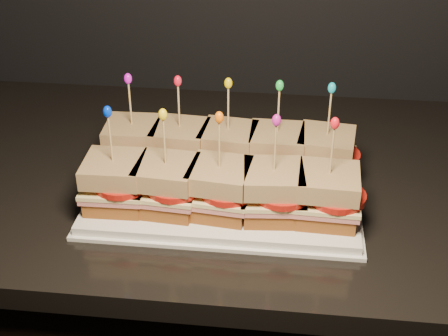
# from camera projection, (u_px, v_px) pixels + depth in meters

# --- Properties ---
(granite_slab) EXTENTS (2.71, 0.63, 0.04)m
(granite_slab) POSITION_uv_depth(u_px,v_px,m) (166.00, 174.00, 1.04)
(granite_slab) COLOR black
(granite_slab) RESTS_ON cabinet
(platter) EXTENTS (0.39, 0.24, 0.02)m
(platter) POSITION_uv_depth(u_px,v_px,m) (224.00, 194.00, 0.94)
(platter) COLOR white
(platter) RESTS_ON granite_slab
(platter_rim) EXTENTS (0.41, 0.26, 0.01)m
(platter_rim) POSITION_uv_depth(u_px,v_px,m) (224.00, 197.00, 0.94)
(platter_rim) COLOR white
(platter_rim) RESTS_ON granite_slab
(sandwich_0_bread_bot) EXTENTS (0.08, 0.08, 0.02)m
(sandwich_0_bread_bot) POSITION_uv_depth(u_px,v_px,m) (135.00, 158.00, 0.99)
(sandwich_0_bread_bot) COLOR brown
(sandwich_0_bread_bot) RESTS_ON platter
(sandwich_0_ham) EXTENTS (0.09, 0.09, 0.01)m
(sandwich_0_ham) POSITION_uv_depth(u_px,v_px,m) (134.00, 150.00, 0.98)
(sandwich_0_ham) COLOR #CD6A68
(sandwich_0_ham) RESTS_ON sandwich_0_bread_bot
(sandwich_0_cheese) EXTENTS (0.09, 0.09, 0.01)m
(sandwich_0_cheese) POSITION_uv_depth(u_px,v_px,m) (134.00, 146.00, 0.98)
(sandwich_0_cheese) COLOR #F2DE90
(sandwich_0_cheese) RESTS_ON sandwich_0_ham
(sandwich_0_tomato) EXTENTS (0.08, 0.08, 0.01)m
(sandwich_0_tomato) POSITION_uv_depth(u_px,v_px,m) (140.00, 144.00, 0.97)
(sandwich_0_tomato) COLOR red
(sandwich_0_tomato) RESTS_ON sandwich_0_cheese
(sandwich_0_bread_top) EXTENTS (0.08, 0.08, 0.03)m
(sandwich_0_bread_top) POSITION_uv_depth(u_px,v_px,m) (133.00, 132.00, 0.97)
(sandwich_0_bread_top) COLOR brown
(sandwich_0_bread_top) RESTS_ON sandwich_0_tomato
(sandwich_0_pick) EXTENTS (0.00, 0.00, 0.09)m
(sandwich_0_pick) POSITION_uv_depth(u_px,v_px,m) (130.00, 106.00, 0.94)
(sandwich_0_pick) COLOR tan
(sandwich_0_pick) RESTS_ON sandwich_0_bread_top
(sandwich_0_frill) EXTENTS (0.01, 0.01, 0.02)m
(sandwich_0_frill) POSITION_uv_depth(u_px,v_px,m) (128.00, 79.00, 0.92)
(sandwich_0_frill) COLOR #CC11D3
(sandwich_0_frill) RESTS_ON sandwich_0_pick
(sandwich_1_bread_bot) EXTENTS (0.09, 0.09, 0.02)m
(sandwich_1_bread_bot) POSITION_uv_depth(u_px,v_px,m) (181.00, 161.00, 0.98)
(sandwich_1_bread_bot) COLOR brown
(sandwich_1_bread_bot) RESTS_ON platter
(sandwich_1_ham) EXTENTS (0.09, 0.09, 0.01)m
(sandwich_1_ham) POSITION_uv_depth(u_px,v_px,m) (181.00, 153.00, 0.98)
(sandwich_1_ham) COLOR #CD6A68
(sandwich_1_ham) RESTS_ON sandwich_1_bread_bot
(sandwich_1_cheese) EXTENTS (0.10, 0.09, 0.01)m
(sandwich_1_cheese) POSITION_uv_depth(u_px,v_px,m) (181.00, 149.00, 0.97)
(sandwich_1_cheese) COLOR #F2DE90
(sandwich_1_cheese) RESTS_ON sandwich_1_ham
(sandwich_1_tomato) EXTENTS (0.08, 0.08, 0.01)m
(sandwich_1_tomato) POSITION_uv_depth(u_px,v_px,m) (187.00, 147.00, 0.96)
(sandwich_1_tomato) COLOR red
(sandwich_1_tomato) RESTS_ON sandwich_1_cheese
(sandwich_1_bread_top) EXTENTS (0.09, 0.09, 0.03)m
(sandwich_1_bread_top) POSITION_uv_depth(u_px,v_px,m) (180.00, 134.00, 0.96)
(sandwich_1_bread_top) COLOR brown
(sandwich_1_bread_top) RESTS_ON sandwich_1_tomato
(sandwich_1_pick) EXTENTS (0.00, 0.00, 0.09)m
(sandwich_1_pick) POSITION_uv_depth(u_px,v_px,m) (179.00, 109.00, 0.94)
(sandwich_1_pick) COLOR tan
(sandwich_1_pick) RESTS_ON sandwich_1_bread_top
(sandwich_1_frill) EXTENTS (0.01, 0.01, 0.02)m
(sandwich_1_frill) POSITION_uv_depth(u_px,v_px,m) (178.00, 81.00, 0.91)
(sandwich_1_frill) COLOR red
(sandwich_1_frill) RESTS_ON sandwich_1_pick
(sandwich_2_bread_bot) EXTENTS (0.09, 0.09, 0.02)m
(sandwich_2_bread_bot) POSITION_uv_depth(u_px,v_px,m) (228.00, 164.00, 0.98)
(sandwich_2_bread_bot) COLOR brown
(sandwich_2_bread_bot) RESTS_ON platter
(sandwich_2_ham) EXTENTS (0.10, 0.09, 0.01)m
(sandwich_2_ham) POSITION_uv_depth(u_px,v_px,m) (228.00, 155.00, 0.97)
(sandwich_2_ham) COLOR #CD6A68
(sandwich_2_ham) RESTS_ON sandwich_2_bread_bot
(sandwich_2_cheese) EXTENTS (0.10, 0.10, 0.01)m
(sandwich_2_cheese) POSITION_uv_depth(u_px,v_px,m) (228.00, 152.00, 0.97)
(sandwich_2_cheese) COLOR #F2DE90
(sandwich_2_cheese) RESTS_ON sandwich_2_ham
(sandwich_2_tomato) EXTENTS (0.08, 0.08, 0.01)m
(sandwich_2_tomato) POSITION_uv_depth(u_px,v_px,m) (235.00, 150.00, 0.96)
(sandwich_2_tomato) COLOR red
(sandwich_2_tomato) RESTS_ON sandwich_2_cheese
(sandwich_2_bread_top) EXTENTS (0.09, 0.09, 0.03)m
(sandwich_2_bread_top) POSITION_uv_depth(u_px,v_px,m) (228.00, 137.00, 0.95)
(sandwich_2_bread_top) COLOR brown
(sandwich_2_bread_top) RESTS_ON sandwich_2_tomato
(sandwich_2_pick) EXTENTS (0.00, 0.00, 0.09)m
(sandwich_2_pick) POSITION_uv_depth(u_px,v_px,m) (228.00, 111.00, 0.93)
(sandwich_2_pick) COLOR tan
(sandwich_2_pick) RESTS_ON sandwich_2_bread_top
(sandwich_2_frill) EXTENTS (0.01, 0.01, 0.02)m
(sandwich_2_frill) POSITION_uv_depth(u_px,v_px,m) (228.00, 83.00, 0.91)
(sandwich_2_frill) COLOR yellow
(sandwich_2_frill) RESTS_ON sandwich_2_pick
(sandwich_3_bread_bot) EXTENTS (0.08, 0.08, 0.02)m
(sandwich_3_bread_bot) POSITION_uv_depth(u_px,v_px,m) (276.00, 167.00, 0.97)
(sandwich_3_bread_bot) COLOR brown
(sandwich_3_bread_bot) RESTS_ON platter
(sandwich_3_ham) EXTENTS (0.09, 0.09, 0.01)m
(sandwich_3_ham) POSITION_uv_depth(u_px,v_px,m) (276.00, 158.00, 0.96)
(sandwich_3_ham) COLOR #CD6A68
(sandwich_3_ham) RESTS_ON sandwich_3_bread_bot
(sandwich_3_cheese) EXTENTS (0.09, 0.09, 0.01)m
(sandwich_3_cheese) POSITION_uv_depth(u_px,v_px,m) (276.00, 154.00, 0.96)
(sandwich_3_cheese) COLOR #F2DE90
(sandwich_3_cheese) RESTS_ON sandwich_3_ham
(sandwich_3_tomato) EXTENTS (0.08, 0.08, 0.01)m
(sandwich_3_tomato) POSITION_uv_depth(u_px,v_px,m) (284.00, 152.00, 0.95)
(sandwich_3_tomato) COLOR red
(sandwich_3_tomato) RESTS_ON sandwich_3_cheese
(sandwich_3_bread_top) EXTENTS (0.08, 0.08, 0.03)m
(sandwich_3_bread_top) POSITION_uv_depth(u_px,v_px,m) (277.00, 140.00, 0.95)
(sandwich_3_bread_top) COLOR brown
(sandwich_3_bread_top) RESTS_ON sandwich_3_tomato
(sandwich_3_pick) EXTENTS (0.00, 0.00, 0.09)m
(sandwich_3_pick) POSITION_uv_depth(u_px,v_px,m) (278.00, 114.00, 0.92)
(sandwich_3_pick) COLOR tan
(sandwich_3_pick) RESTS_ON sandwich_3_bread_top
(sandwich_3_frill) EXTENTS (0.01, 0.01, 0.02)m
(sandwich_3_frill) POSITION_uv_depth(u_px,v_px,m) (280.00, 85.00, 0.90)
(sandwich_3_frill) COLOR green
(sandwich_3_frill) RESTS_ON sandwich_3_pick
(sandwich_4_bread_bot) EXTENTS (0.09, 0.09, 0.02)m
(sandwich_4_bread_bot) POSITION_uv_depth(u_px,v_px,m) (324.00, 169.00, 0.96)
(sandwich_4_bread_bot) COLOR brown
(sandwich_4_bread_bot) RESTS_ON platter
(sandwich_4_ham) EXTENTS (0.10, 0.09, 0.01)m
(sandwich_4_ham) POSITION_uv_depth(u_px,v_px,m) (325.00, 161.00, 0.96)
(sandwich_4_ham) COLOR #CD6A68
(sandwich_4_ham) RESTS_ON sandwich_4_bread_bot
(sandwich_4_cheese) EXTENTS (0.10, 0.10, 0.01)m
(sandwich_4_cheese) POSITION_uv_depth(u_px,v_px,m) (325.00, 157.00, 0.95)
(sandwich_4_cheese) COLOR #F2DE90
(sandwich_4_cheese) RESTS_ON sandwich_4_ham
(sandwich_4_tomato) EXTENTS (0.08, 0.08, 0.01)m
(sandwich_4_tomato) POSITION_uv_depth(u_px,v_px,m) (334.00, 155.00, 0.94)
(sandwich_4_tomato) COLOR red
(sandwich_4_tomato) RESTS_ON sandwich_4_cheese
(sandwich_4_bread_top) EXTENTS (0.09, 0.09, 0.03)m
(sandwich_4_bread_top) POSITION_uv_depth(u_px,v_px,m) (327.00, 142.00, 0.94)
(sandwich_4_bread_top) COLOR brown
(sandwich_4_bread_top) RESTS_ON sandwich_4_tomato
(sandwich_4_pick) EXTENTS (0.00, 0.00, 0.09)m
(sandwich_4_pick) POSITION_uv_depth(u_px,v_px,m) (329.00, 116.00, 0.92)
(sandwich_4_pick) COLOR tan
(sandwich_4_pick) RESTS_ON sandwich_4_bread_top
(sandwich_4_frill) EXTENTS (0.01, 0.01, 0.02)m
(sandwich_4_frill) POSITION_uv_depth(u_px,v_px,m) (332.00, 88.00, 0.89)
(sandwich_4_frill) COLOR #11A0B8
(sandwich_4_frill) RESTS_ON sandwich_4_pick
(sandwich_5_bread_bot) EXTENTS (0.08, 0.08, 0.02)m
(sandwich_5_bread_bot) POSITION_uv_depth(u_px,v_px,m) (117.00, 197.00, 0.90)
(sandwich_5_bread_bot) COLOR brown
(sandwich_5_bread_bot) RESTS_ON platter
(sandwich_5_ham) EXTENTS (0.09, 0.09, 0.01)m
(sandwich_5_ham) POSITION_uv_depth(u_px,v_px,m) (116.00, 188.00, 0.89)
(sandwich_5_ham) COLOR #CD6A68
(sandwich_5_ham) RESTS_ON sandwich_5_bread_bot
(sandwich_5_cheese) EXTENTS (0.09, 0.09, 0.01)m
(sandwich_5_cheese) POSITION_uv_depth(u_px,v_px,m) (115.00, 184.00, 0.89)
(sandwich_5_cheese) COLOR #F2DE90
(sandwich_5_cheese) RESTS_ON sandwich_5_ham
(sandwich_5_tomato) EXTENTS (0.08, 0.08, 0.01)m
(sandwich_5_tomato) POSITION_uv_depth(u_px,v_px,m) (122.00, 183.00, 0.88)
(sandwich_5_tomato) COLOR red
(sandwich_5_tomato) RESTS_ON sandwich_5_cheese
(sandwich_5_bread_top) EXTENTS (0.08, 0.08, 0.03)m
(sandwich_5_bread_top) POSITION_uv_depth(u_px,v_px,m) (114.00, 169.00, 0.87)
(sandwich_5_bread_top) COLOR brown
(sandwich_5_bread_top) RESTS_ON sandwich_5_tomato
(sandwich_5_pick) EXTENTS (0.00, 0.00, 0.09)m
(sandwich_5_pick) POSITION_uv_depth(u_px,v_px,m) (111.00, 141.00, 0.85)
(sandwich_5_pick) COLOR tan
(sandwich_5_pick) RESTS_ON sandwich_5_bread_top
(sandwich_5_frill) EXTENTS (0.01, 0.01, 0.02)m
(sandwich_5_frill) POSITION_uv_depth(u_px,v_px,m) (107.00, 112.00, 0.83)
(sandwich_5_frill) COLOR #012BCE
(sandwich_5_frill) RESTS_ON sandwich_5_pick
(sandwich_6_bread_bot) EXTENTS (0.09, 0.09, 0.02)m
(sandwich_6_bread_bot) POSITION_uv_depth(u_px,v_px,m) (168.00, 201.00, 0.89)
(sandwich_6_bread_bot) COLOR brown
(sandwich_6_bread_bot) RESTS_ON platter
(sandwich_6_ham) EXTENTS (0.09, 0.09, 0.01)m
(sandwich_6_ham) POSITION_uv_depth(u_px,v_px,m) (167.00, 192.00, 0.88)
(sandwich_6_ham) COLOR #CD6A68
(sandwich_6_ham) RESTS_ON sandwich_6_bread_bot
(sandwich_6_cheese) EXTENTS (0.10, 0.09, 0.01)m
(sandwich_6_cheese) POSITION_uv_depth(u_px,v_px,m) (167.00, 188.00, 0.88)
(sandwich_6_cheese) COLOR #F2DE90
(sandwich_6_cheese) RESTS_ON sandwich_6_ham
(sandwich_6_tomato) EXTENTS (0.08, 0.08, 0.01)m
(sandwich_6_tomato) POSITION_uv_depth(u_px,v_px,m) (174.00, 186.00, 0.87)
(sandwich_6_tomato) COLOR red
(sandwich_6_tomato) RESTS_ON sandwich_6_cheese
(sandwich_6_bread_top) EXTENTS (0.09, 0.09, 0.03)m
(sandwich_6_bread_top) POSITION_uv_depth(u_px,v_px,m) (166.00, 172.00, 0.87)
(sandwich_6_bread_top) COLOR brown
(sandwich_6_bread_top) RESTS_ON sandwich_6_tomato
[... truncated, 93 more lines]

